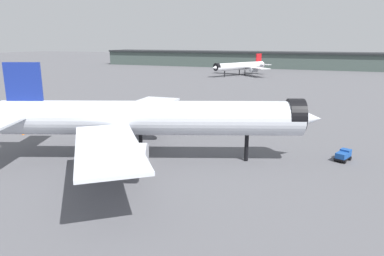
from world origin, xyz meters
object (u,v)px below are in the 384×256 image
object	(u,v)px
airliner_far_taxiway	(240,66)
airliner_near_gate	(150,119)
traffic_cone_near_nose	(23,133)
baggage_tug_wing	(343,155)

from	to	relation	value
airliner_far_taxiway	airliner_near_gate	bearing A→B (deg)	37.87
airliner_far_taxiway	traffic_cone_near_nose	xyz separation A→B (m)	(-13.12, -143.81, -4.94)
airliner_far_taxiway	baggage_tug_wing	size ratio (longest dim) A/B	10.85
baggage_tug_wing	traffic_cone_near_nose	world-z (taller)	baggage_tug_wing
airliner_near_gate	traffic_cone_near_nose	bearing A→B (deg)	151.85
airliner_far_taxiway	baggage_tug_wing	world-z (taller)	airliner_far_taxiway
airliner_near_gate	baggage_tug_wing	world-z (taller)	airliner_near_gate
airliner_near_gate	baggage_tug_wing	distance (m)	33.22
traffic_cone_near_nose	baggage_tug_wing	bearing A→B (deg)	5.88
airliner_near_gate	airliner_far_taxiway	distance (m)	150.03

